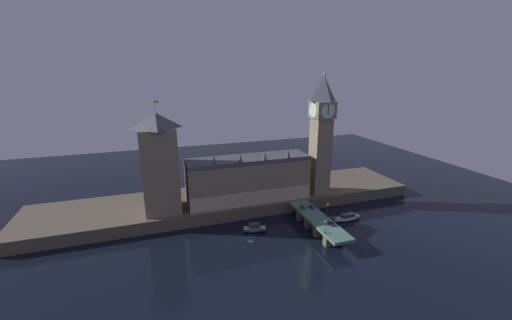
{
  "coord_description": "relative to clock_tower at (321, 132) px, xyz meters",
  "views": [
    {
      "loc": [
        -40.91,
        -128.71,
        77.2
      ],
      "look_at": [
        9.63,
        20.0,
        32.25
      ],
      "focal_mm": 22.0,
      "sensor_mm": 36.0,
      "label": 1
    }
  ],
  "objects": [
    {
      "name": "ground_plane",
      "position": [
        -51.22,
        -26.41,
        -43.37
      ],
      "size": [
        400.0,
        400.0,
        0.0
      ],
      "primitive_type": "plane",
      "color": "black"
    },
    {
      "name": "embankment",
      "position": [
        -51.22,
        12.59,
        -40.06
      ],
      "size": [
        220.0,
        42.0,
        6.61
      ],
      "color": "brown",
      "rests_on": "ground_plane"
    },
    {
      "name": "parliament_hall",
      "position": [
        -42.8,
        3.47,
        -24.52
      ],
      "size": [
        67.98,
        19.1,
        29.47
      ],
      "color": "#7F7056",
      "rests_on": "embankment"
    },
    {
      "name": "clock_tower",
      "position": [
        0.0,
        0.0,
        0.0
      ],
      "size": [
        12.09,
        12.2,
        69.56
      ],
      "color": "#7F7056",
      "rests_on": "embankment"
    },
    {
      "name": "victoria_tower",
      "position": [
        -89.47,
        3.87,
        -11.08
      ],
      "size": [
        17.92,
        17.92,
        57.09
      ],
      "color": "#7F7056",
      "rests_on": "embankment"
    },
    {
      "name": "bridge",
      "position": [
        -17.45,
        -31.41,
        -38.88
      ],
      "size": [
        10.45,
        46.0,
        6.82
      ],
      "color": "#4C7560",
      "rests_on": "ground_plane"
    },
    {
      "name": "car_northbound_lead",
      "position": [
        -19.75,
        -18.57,
        -35.94
      ],
      "size": [
        1.85,
        4.14,
        1.3
      ],
      "color": "#235633",
      "rests_on": "bridge"
    },
    {
      "name": "car_southbound_lead",
      "position": [
        -15.15,
        -39.42,
        -35.86
      ],
      "size": [
        1.94,
        3.85,
        1.48
      ],
      "color": "navy",
      "rests_on": "bridge"
    },
    {
      "name": "car_southbound_trail",
      "position": [
        -15.15,
        -19.66,
        -35.92
      ],
      "size": [
        1.87,
        4.32,
        1.33
      ],
      "color": "navy",
      "rests_on": "bridge"
    },
    {
      "name": "pedestrian_near_rail",
      "position": [
        -22.05,
        -45.77,
        -35.67
      ],
      "size": [
        0.38,
        0.38,
        1.67
      ],
      "color": "black",
      "rests_on": "bridge"
    },
    {
      "name": "pedestrian_mid_walk",
      "position": [
        -12.86,
        -31.04,
        -35.59
      ],
      "size": [
        0.38,
        0.38,
        1.8
      ],
      "color": "black",
      "rests_on": "bridge"
    },
    {
      "name": "pedestrian_far_rail",
      "position": [
        -22.05,
        -21.26,
        -35.55
      ],
      "size": [
        0.38,
        0.38,
        1.86
      ],
      "color": "black",
      "rests_on": "bridge"
    },
    {
      "name": "street_lamp_near",
      "position": [
        -22.45,
        -46.13,
        -32.5
      ],
      "size": [
        1.34,
        0.6,
        6.46
      ],
      "color": "#2D3333",
      "rests_on": "bridge"
    },
    {
      "name": "street_lamp_mid",
      "position": [
        -12.46,
        -31.41,
        -32.15
      ],
      "size": [
        1.34,
        0.6,
        7.03
      ],
      "color": "#2D3333",
      "rests_on": "bridge"
    },
    {
      "name": "boat_upstream",
      "position": [
        -47.8,
        -22.47,
        -41.68
      ],
      "size": [
        12.91,
        7.26,
        4.63
      ],
      "color": "#1E2842",
      "rests_on": "ground_plane"
    },
    {
      "name": "boat_downstream",
      "position": [
        3.48,
        -26.2,
        -42.03
      ],
      "size": [
        16.52,
        5.52,
        3.67
      ],
      "color": "#B2A893",
      "rests_on": "ground_plane"
    }
  ]
}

